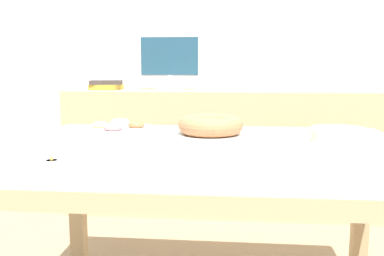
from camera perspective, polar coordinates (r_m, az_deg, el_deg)
The scene contains 12 objects.
wall_back at distance 3.30m, azimuth 4.15°, elevation 12.82°, with size 8.00×0.10×2.60m, color silver.
dining_table at distance 1.62m, azimuth 2.43°, elevation -5.29°, with size 1.52×1.03×0.75m.
sideboard at distance 3.05m, azimuth 3.84°, elevation -3.14°, with size 2.16×0.44×0.87m.
computer_monitor at distance 3.02m, azimuth -2.99°, elevation 8.67°, with size 0.42×0.20×0.38m.
book_stack at distance 3.13m, azimuth -11.37°, elevation 5.63°, with size 0.24×0.20×0.07m.
cake_chocolate_round at distance 1.69m, azimuth 18.96°, elevation -1.17°, with size 0.27×0.27×0.06m.
cake_golden_bundt at distance 1.77m, azimuth 2.48°, elevation 0.17°, with size 0.30×0.30×0.09m.
pastry_platter at distance 1.97m, azimuth -9.83°, elevation 0.04°, with size 0.34×0.34×0.04m.
plate_stack at distance 1.75m, azimuth -17.81°, elevation -1.07°, with size 0.21×0.21×0.04m.
tealight_centre at distance 1.34m, azimuth -18.20°, elevation -4.33°, with size 0.04×0.04×0.04m.
tealight_near_front at distance 1.98m, azimuth 5.02°, elevation 0.08°, with size 0.04×0.04×0.04m.
tealight_right_edge at distance 1.93m, azimuth 20.39°, elevation -0.62°, with size 0.04×0.04×0.04m.
Camera 1 is at (0.08, -1.57, 1.04)m, focal length 40.00 mm.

